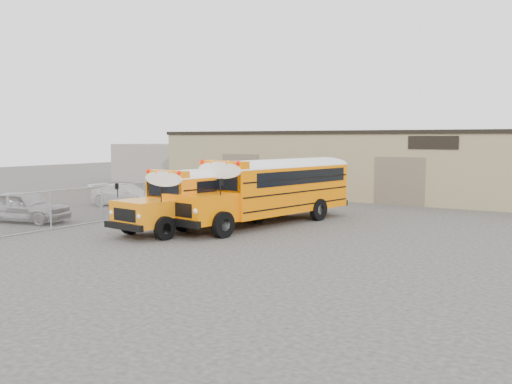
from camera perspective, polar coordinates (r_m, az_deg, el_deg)
The scene contains 10 objects.
ground at distance 25.34m, azimuth -6.04°, elevation -4.08°, with size 120.00×120.00×0.00m, color #312F2D.
warehouse at distance 42.44m, azimuth 11.28°, elevation 2.89°, with size 30.20×10.20×4.67m.
chainlink_fence at distance 31.41m, azimuth -11.08°, elevation -0.65°, with size 0.07×18.07×1.81m.
distant_building_left at distance 56.09m, azimuth -9.26°, elevation 2.92°, with size 8.00×6.00×3.60m, color gray.
school_bus_left at distance 31.43m, azimuth 3.07°, elevation 0.77°, with size 3.53×9.81×2.81m.
school_bus_right at distance 33.18m, azimuth 8.89°, elevation 1.35°, with size 4.28×11.21×3.20m.
tarp_bundle at distance 25.65m, azimuth -5.71°, elevation -2.43°, with size 0.97×0.97×1.32m.
car_silver at distance 30.49m, azimuth -22.15°, elevation -1.35°, with size 1.86×4.62×1.58m, color #A9A9AD.
car_white at distance 35.97m, azimuth -12.80°, elevation -0.28°, with size 1.90×4.68×1.36m, color white.
car_dark at distance 37.58m, azimuth -7.43°, elevation 0.13°, with size 1.56×4.47×1.47m, color black.
Camera 1 is at (15.84, -19.33, 4.17)m, focal length 40.00 mm.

